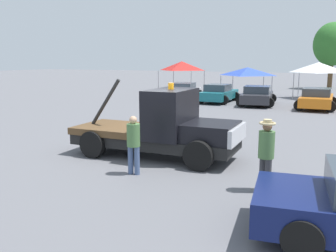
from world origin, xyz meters
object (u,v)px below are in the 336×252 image
Objects in this scene: canopy_tent_red at (182,66)px; parked_car_teal at (218,93)px; canopy_tent_white at (318,67)px; person_near_truck at (266,149)px; tow_truck at (164,129)px; parked_car_orange at (317,99)px; tree_left at (333,44)px; person_at_hood at (133,141)px; parked_car_charcoal at (257,96)px; canopy_tent_blue at (247,71)px; parked_car_silver at (183,91)px.

parked_car_teal is at bearing -46.06° from canopy_tent_red.
person_near_truck is at bearing -88.11° from canopy_tent_white.
parked_car_teal is at bearing 99.97° from tow_truck.
parked_car_orange is at bearing 75.01° from tow_truck.
parked_car_teal is 6.87m from parked_car_orange.
parked_car_teal is 0.62× the size of tree_left.
person_at_hood reaches higher than parked_car_charcoal.
parked_car_orange is (3.38, 15.06, -0.29)m from tow_truck.
canopy_tent_blue is 5.64m from canopy_tent_white.
parked_car_teal is at bearing -111.36° from tree_left.
parked_car_charcoal is at bearing -127.56° from person_near_truck.
canopy_tent_red is 16.76m from tree_left.
tow_truck is 4.02m from person_near_truck.
tow_truck is 16.19m from parked_car_teal.
person_at_hood is 18.14m from parked_car_teal.
canopy_tent_blue is at bearing -7.02° from parked_car_teal.
tree_left is (5.99, 11.37, 2.55)m from canopy_tent_blue.
parked_car_charcoal is 1.42× the size of canopy_tent_white.
tree_left is at bearing -0.73° from parked_car_orange.
parked_car_teal is at bearing -119.12° from person_near_truck.
tow_truck is at bearing -167.34° from parked_car_silver.
parked_car_silver is 3.02m from parked_car_teal.
canopy_tent_red is at bearing 179.66° from canopy_tent_blue.
parked_car_silver is 1.11× the size of parked_car_orange.
canopy_tent_red is at bearing -112.67° from person_near_truck.
parked_car_charcoal is at bearing -101.95° from tree_left.
person_at_hood is at bearing -95.17° from tree_left.
parked_car_orange is 1.37× the size of canopy_tent_white.
person_at_hood is 0.35× the size of parked_car_charcoal.
tow_truck reaches higher than parked_car_teal.
tow_truck is at bearing -82.64° from canopy_tent_blue.
canopy_tent_blue is at bearing 12.85° from parked_car_charcoal.
parked_car_charcoal is 0.67× the size of tree_left.
parked_car_charcoal is at bearing 84.21° from parked_car_orange.
person_near_truck is at bearing -158.36° from parked_car_teal.
canopy_tent_red is (-12.57, 23.27, 1.48)m from person_near_truck.
canopy_tent_blue is (-2.78, 21.49, 1.16)m from tow_truck.
parked_car_silver is at bearing -149.46° from canopy_tent_white.
parked_car_charcoal is 1.41× the size of canopy_tent_red.
parked_car_orange is 6.91m from canopy_tent_white.
parked_car_orange is 9.02m from canopy_tent_blue.
tow_truck is at bearing -1.36° from person_at_hood.
parked_car_teal is 1.32× the size of canopy_tent_white.
canopy_tent_red is at bearing 43.65° from parked_car_teal.
parked_car_silver is 0.71× the size of tree_left.
parked_car_teal is 1.30× the size of canopy_tent_red.
tree_left is at bearing 88.09° from canopy_tent_white.
person_near_truck is 0.41× the size of parked_car_teal.
parked_car_orange is at bearing -14.38° from person_at_hood.
tree_left reaches higher than parked_car_teal.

